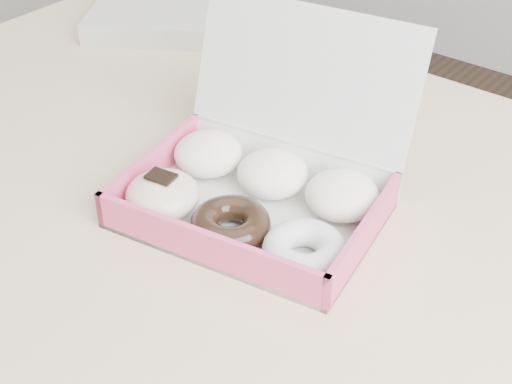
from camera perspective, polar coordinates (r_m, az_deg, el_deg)
The scene contains 3 objects.
table at distance 0.98m, azimuth -3.22°, elevation -1.23°, with size 1.20×0.80×0.75m.
donut_box at distance 0.83m, azimuth 0.10°, elevation 0.63°, with size 0.33×0.31×0.21m.
newspapers at distance 1.32m, azimuth -7.97°, elevation 13.61°, with size 0.23×0.18×0.04m, color silver.
Camera 1 is at (0.53, -0.58, 1.27)m, focal length 50.00 mm.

